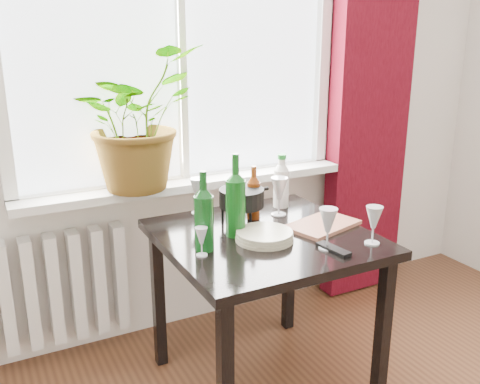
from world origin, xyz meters
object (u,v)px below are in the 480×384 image
wine_bottle_left (204,211)px  wineglass_back_center (279,196)px  plate_stack (264,236)px  fondue_pot (242,206)px  potted_plant (135,119)px  table (264,254)px  wine_bottle_right (236,195)px  wineglass_far_right (373,225)px  wineglass_front_left (202,242)px  cleaning_bottle (281,181)px  radiator (42,291)px  bottle_amber (254,192)px  wineglass_front_right (328,228)px  tv_remote (333,249)px  wineglass_back_left (198,196)px  cutting_board (322,225)px

wine_bottle_left → wineglass_back_center: bearing=24.7°
plate_stack → fondue_pot: bearing=86.3°
potted_plant → plate_stack: bearing=-62.3°
table → fondue_pot: fondue_pot is taller
potted_plant → wine_bottle_right: 0.64m
wineglass_far_right → plate_stack: bearing=147.9°
wine_bottle_left → wineglass_front_left: 0.12m
cleaning_bottle → wine_bottle_right: bearing=-147.3°
radiator → bottle_amber: 1.11m
potted_plant → wine_bottle_left: 0.67m
wine_bottle_right → wine_bottle_left: bearing=-155.0°
wineglass_front_right → wineglass_front_left: bearing=160.6°
wineglass_front_right → wine_bottle_right: bearing=130.3°
wine_bottle_right → wineglass_back_center: (0.29, 0.13, -0.09)m
wine_bottle_right → tv_remote: wine_bottle_right is taller
potted_plant → fondue_pot: potted_plant is taller
wineglass_front_right → cleaning_bottle: bearing=78.0°
wine_bottle_right → tv_remote: (0.26, -0.33, -0.17)m
wine_bottle_right → wineglass_front_left: (-0.21, -0.13, -0.12)m
wine_bottle_right → plate_stack: bearing=-53.5°
radiator → table: bearing=-36.5°
bottle_amber → wineglass_far_right: (0.28, -0.49, -0.04)m
wineglass_front_left → plate_stack: size_ratio=0.49×
radiator → tv_remote: size_ratio=5.20×
radiator → potted_plant: (0.48, -0.06, 0.80)m
fondue_pot → wineglass_front_right: bearing=-60.3°
table → wineglass_back_center: (0.18, 0.18, 0.19)m
bottle_amber → wineglass_back_left: bottle_amber is taller
tv_remote → bottle_amber: bearing=93.1°
wineglass_front_right → wineglass_far_right: wineglass_front_right is taller
radiator → fondue_pot: 1.04m
radiator → plate_stack: 1.13m
table → wineglass_back_left: wineglass_back_left is taller
potted_plant → wineglass_far_right: bearing=-51.0°
cleaning_bottle → wineglass_back_center: size_ratio=1.39×
table → wineglass_far_right: wineglass_far_right is taller
tv_remote → cutting_board: (0.12, 0.24, 0.00)m
wine_bottle_right → fondue_pot: size_ratio=1.55×
table → tv_remote: tv_remote is taller
wine_bottle_right → wineglass_back_left: (-0.03, 0.33, -0.09)m
wine_bottle_left → plate_stack: (0.26, -0.02, -0.14)m
wine_bottle_left → wineglass_back_center: wine_bottle_left is taller
wineglass_back_center → plate_stack: wineglass_back_center is taller
wineglass_front_left → bottle_amber: bearing=36.6°
table → tv_remote: 0.33m
wineglass_far_right → wine_bottle_left: bearing=157.9°
wineglass_back_center → fondue_pot: 0.20m
radiator → wineglass_back_left: (0.70, -0.26, 0.45)m
wine_bottle_right → wineglass_far_right: 0.57m
potted_plant → wineglass_front_right: potted_plant is taller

